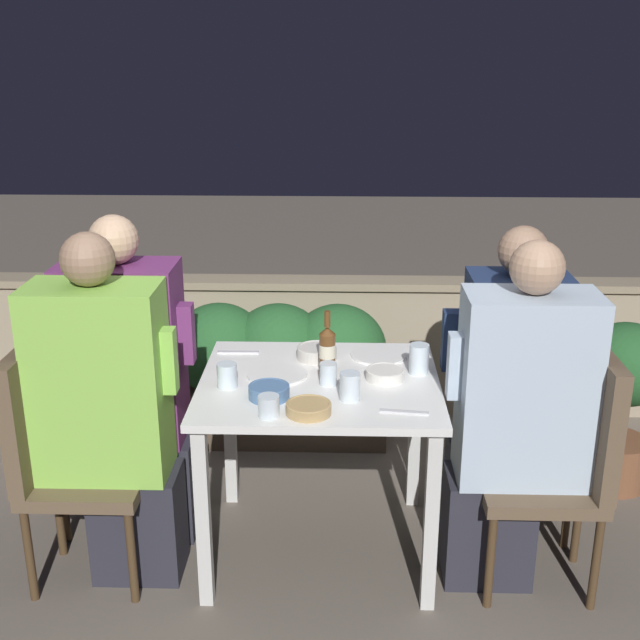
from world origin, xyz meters
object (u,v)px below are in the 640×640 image
at_px(person_blue_shirt, 515,420).
at_px(chair_right_far, 553,417).
at_px(chair_left_near, 59,445).
at_px(person_purple_stripe, 133,382).
at_px(beer_bottle, 327,348).
at_px(chair_right_near, 568,451).
at_px(chair_left_far, 86,412).
at_px(person_navy_jumper, 504,388).
at_px(potted_plant, 623,388).
at_px(person_green_blouse, 110,414).

xyz_separation_m(person_blue_shirt, chair_right_far, (0.22, 0.28, -0.12)).
xyz_separation_m(chair_left_near, person_blue_shirt, (1.69, 0.01, 0.12)).
xyz_separation_m(person_purple_stripe, person_blue_shirt, (1.47, -0.27, -0.01)).
bearing_deg(chair_right_far, chair_left_near, -171.22).
bearing_deg(chair_left_near, beer_bottle, 14.42).
xyz_separation_m(chair_right_near, person_blue_shirt, (-0.20, -0.00, 0.12)).
xyz_separation_m(chair_left_near, person_purple_stripe, (0.22, 0.28, 0.13)).
bearing_deg(beer_bottle, chair_left_far, 178.57).
bearing_deg(person_blue_shirt, person_navy_jumper, 87.37).
bearing_deg(chair_left_far, potted_plant, 10.65).
xyz_separation_m(person_purple_stripe, chair_right_far, (1.69, 0.01, -0.13)).
relative_size(chair_left_near, person_green_blouse, 0.69).
bearing_deg(chair_left_near, chair_right_far, 8.78).
bearing_deg(chair_right_near, potted_plant, 58.19).
bearing_deg(beer_bottle, chair_left_near, -165.58).
bearing_deg(chair_right_near, person_green_blouse, -179.67).
xyz_separation_m(chair_left_near, potted_plant, (2.33, 0.72, -0.06)).
distance_m(chair_left_near, chair_left_far, 0.28).
height_order(person_purple_stripe, potted_plant, person_purple_stripe).
bearing_deg(chair_right_far, person_purple_stripe, -179.55).
height_order(chair_left_near, person_blue_shirt, person_blue_shirt).
distance_m(person_purple_stripe, person_navy_jumper, 1.48).
bearing_deg(person_navy_jumper, chair_left_far, -179.55).
bearing_deg(person_purple_stripe, person_green_blouse, -92.66).
height_order(chair_left_near, person_green_blouse, person_green_blouse).
relative_size(person_green_blouse, beer_bottle, 5.53).
bearing_deg(person_green_blouse, chair_right_far, 9.80).
bearing_deg(beer_bottle, chair_right_far, 2.38).
height_order(person_green_blouse, person_purple_stripe, person_purple_stripe).
bearing_deg(chair_right_far, person_green_blouse, -170.20).
height_order(chair_left_near, person_navy_jumper, person_navy_jumper).
relative_size(chair_left_far, potted_plant, 1.18).
xyz_separation_m(chair_left_near, person_navy_jumper, (1.70, 0.29, 0.12)).
distance_m(person_purple_stripe, chair_right_near, 1.70).
height_order(chair_left_far, chair_right_far, same).
distance_m(chair_left_far, chair_right_far, 1.89).
bearing_deg(person_green_blouse, beer_bottle, 17.89).
bearing_deg(person_purple_stripe, chair_left_near, -127.53).
height_order(chair_left_near, beer_bottle, beer_bottle).
bearing_deg(chair_left_near, potted_plant, 17.09).
xyz_separation_m(chair_right_far, potted_plant, (0.42, 0.42, -0.06)).
bearing_deg(person_navy_jumper, person_green_blouse, -168.90).
bearing_deg(beer_bottle, potted_plant, 19.04).
xyz_separation_m(chair_right_far, person_navy_jumper, (-0.20, 0.00, 0.12)).
relative_size(chair_right_far, potted_plant, 1.18).
bearing_deg(person_blue_shirt, chair_right_near, 0.00).
bearing_deg(chair_right_near, person_blue_shirt, -180.00).
distance_m(chair_left_far, person_purple_stripe, 0.24).
bearing_deg(person_navy_jumper, beer_bottle, -176.93).
xyz_separation_m(person_purple_stripe, person_navy_jumper, (1.48, 0.01, -0.01)).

